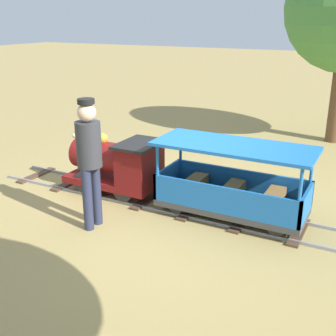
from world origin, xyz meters
name	(u,v)px	position (x,y,z in m)	size (l,w,h in m)	color
ground_plane	(176,207)	(0.00, 0.00, 0.00)	(60.00, 60.00, 0.00)	#A38C51
track	(170,204)	(0.00, 0.11, 0.02)	(0.78, 5.70, 0.04)	gray
locomotive	(118,164)	(0.00, 0.96, 0.48)	(0.74, 1.45, 1.02)	maroon
passenger_car	(232,188)	(0.00, -0.79, 0.42)	(0.84, 2.00, 0.97)	#3F3F3F
conductor_person	(89,154)	(-1.01, 0.67, 0.96)	(0.30, 0.30, 1.62)	#282D47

